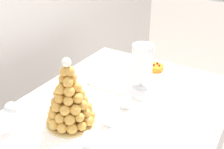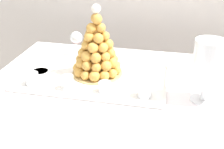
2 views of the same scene
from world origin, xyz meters
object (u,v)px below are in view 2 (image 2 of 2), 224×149
Objects in this scene: croquembouche at (97,49)px; wine_glass at (76,39)px; serving_tray at (94,79)px; dessert_cup_mid_left at (68,83)px; dessert_cup_centre at (105,87)px; dessert_cup_left at (32,79)px; macaron_goblet at (208,64)px; dessert_cup_mid_right at (144,91)px; creme_brulee_ramekin at (40,73)px.

croquembouche is 2.35× the size of wine_glass.
serving_tray is 11.24× the size of dessert_cup_mid_left.
wine_glass is (-0.24, 0.36, 0.07)m from dessert_cup_centre.
dessert_cup_left is 0.74m from macaron_goblet.
serving_tray is at bearing -95.16° from croquembouche.
dessert_cup_mid_right is (0.24, -0.16, -0.10)m from croquembouche.
serving_tray is 0.27m from dessert_cup_mid_right.
croquembouche is at bearing 84.84° from serving_tray.
croquembouche is at bearing 31.72° from dessert_cup_left.
macaron_goblet is at bearing 2.12° from dessert_cup_left.
dessert_cup_left is at bearing -92.54° from creme_brulee_ramekin.
croquembouche is 0.49m from macaron_goblet.
dessert_cup_left is at bearing -156.46° from serving_tray.
macaron_goblet is (0.56, 0.03, 0.13)m from dessert_cup_mid_left.
croquembouche is 1.28× the size of macaron_goblet.
creme_brulee_ramekin is at bearing 166.38° from dessert_cup_centre.
macaron_goblet is at bearing -15.40° from croquembouche.
dessert_cup_centre is at bearing -56.10° from wine_glass.
dessert_cup_left reaches higher than creme_brulee_ramekin.
serving_tray is 4.77× the size of wine_glass.
macaron_goblet reaches higher than dessert_cup_mid_left.
dessert_cup_left is at bearing -177.88° from macaron_goblet.
serving_tray is at bearing -56.87° from wine_glass.
croquembouche reaches higher than serving_tray.
dessert_cup_centre is (0.08, -0.11, 0.02)m from serving_tray.
macaron_goblet is at bearing -9.74° from serving_tray.
serving_tray is at bearing 125.55° from dessert_cup_centre.
dessert_cup_centre is 0.94× the size of dessert_cup_mid_right.
dessert_cup_centre is 0.42m from macaron_goblet.
croquembouche reaches higher than dessert_cup_mid_left.
dessert_cup_mid_left is at bearing -77.52° from wine_glass.
wine_glass reaches higher than dessert_cup_centre.
dessert_cup_centre is 0.17m from dessert_cup_mid_right.
creme_brulee_ramekin is (0.00, 0.08, -0.01)m from dessert_cup_left.
dessert_cup_left reaches higher than dessert_cup_centre.
croquembouche is at bearing 164.60° from macaron_goblet.
serving_tray is 2.59× the size of macaron_goblet.
macaron_goblet reaches higher than dessert_cup_centre.
croquembouche reaches higher than dessert_cup_mid_right.
croquembouche is 0.26m from wine_glass.
dessert_cup_mid_right reaches higher than serving_tray.
croquembouche is 0.31m from dessert_cup_mid_right.
dessert_cup_mid_right is 0.55m from wine_glass.
creme_brulee_ramekin is (-0.33, 0.08, -0.01)m from dessert_cup_centre.
dessert_cup_centre is at bearing -64.78° from croquembouche.
wine_glass is (-0.41, 0.36, 0.07)m from dessert_cup_mid_right.
dessert_cup_left is at bearing -148.28° from croquembouche.
dessert_cup_mid_left is (-0.09, -0.17, -0.10)m from croquembouche.
macaron_goblet is at bearing 7.09° from dessert_cup_mid_right.
macaron_goblet is (0.73, 0.03, 0.13)m from dessert_cup_left.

